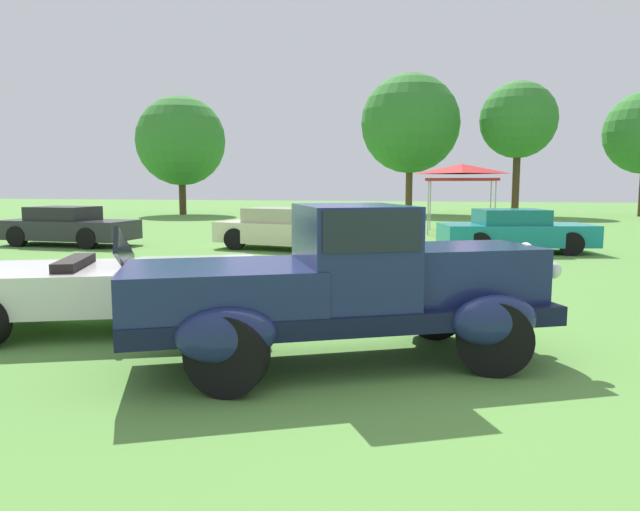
# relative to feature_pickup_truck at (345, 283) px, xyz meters

# --- Properties ---
(ground_plane) EXTENTS (120.00, 120.00, 0.00)m
(ground_plane) POSITION_rel_feature_pickup_truck_xyz_m (0.27, 0.02, -0.87)
(ground_plane) COLOR #568C3D
(feature_pickup_truck) EXTENTS (4.64, 3.21, 1.70)m
(feature_pickup_truck) POSITION_rel_feature_pickup_truck_xyz_m (0.00, 0.00, 0.00)
(feature_pickup_truck) COLOR black
(feature_pickup_truck) RESTS_ON ground_plane
(neighbor_convertible) EXTENTS (4.47, 3.08, 1.40)m
(neighbor_convertible) POSITION_rel_feature_pickup_truck_xyz_m (-3.26, 0.85, -0.29)
(neighbor_convertible) COLOR silver
(neighbor_convertible) RESTS_ON ground_plane
(show_car_charcoal) EXTENTS (4.26, 1.87, 1.22)m
(show_car_charcoal) POSITION_rel_feature_pickup_truck_xyz_m (-10.64, 9.95, -0.27)
(show_car_charcoal) COLOR #28282D
(show_car_charcoal) RESTS_ON ground_plane
(show_car_cream) EXTENTS (4.12, 2.45, 1.22)m
(show_car_cream) POSITION_rel_feature_pickup_truck_xyz_m (-3.78, 10.42, -0.27)
(show_car_cream) COLOR beige
(show_car_cream) RESTS_ON ground_plane
(show_car_teal) EXTENTS (4.43, 2.61, 1.22)m
(show_car_teal) POSITION_rel_feature_pickup_truck_xyz_m (2.90, 11.01, -0.27)
(show_car_teal) COLOR teal
(show_car_teal) RESTS_ON ground_plane
(canopy_tent_left_field) EXTENTS (2.72, 2.72, 2.71)m
(canopy_tent_left_field) POSITION_rel_feature_pickup_truck_xyz_m (1.52, 17.56, 1.55)
(canopy_tent_left_field) COLOR #B7B7BC
(canopy_tent_left_field) RESTS_ON ground_plane
(treeline_far_left) EXTENTS (5.57, 5.57, 7.41)m
(treeline_far_left) POSITION_rel_feature_pickup_truck_xyz_m (-15.51, 28.11, 3.75)
(treeline_far_left) COLOR #47331E
(treeline_far_left) RESTS_ON ground_plane
(treeline_mid_left) EXTENTS (6.33, 6.33, 8.95)m
(treeline_mid_left) POSITION_rel_feature_pickup_truck_xyz_m (-1.50, 32.19, 4.91)
(treeline_mid_left) COLOR brown
(treeline_mid_left) RESTS_ON ground_plane
(treeline_center) EXTENTS (4.64, 4.64, 8.14)m
(treeline_center) POSITION_rel_feature_pickup_truck_xyz_m (5.07, 31.73, 4.92)
(treeline_center) COLOR #47331E
(treeline_center) RESTS_ON ground_plane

